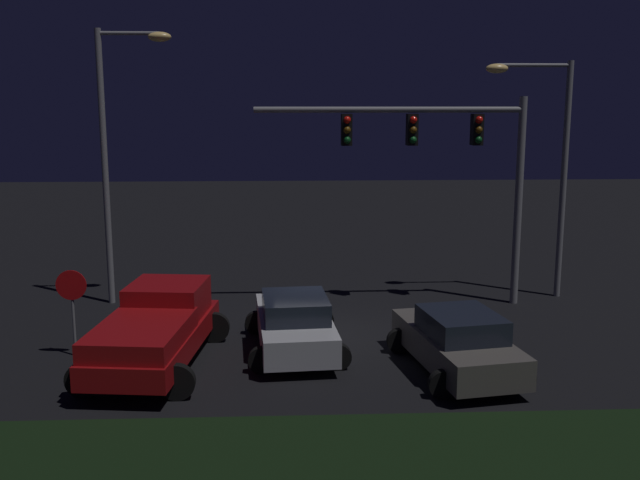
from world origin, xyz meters
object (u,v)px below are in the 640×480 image
Objects in this scene: pickup_truck at (157,325)px; street_lamp_right at (547,149)px; street_lamp_left at (117,136)px; car_sedan at (457,342)px; car_sedan_far at (295,324)px; traffic_signal_gantry at (443,149)px; stop_sign at (72,296)px.

street_lamp_right is at bearing -56.45° from pickup_truck.
street_lamp_left is at bearing -179.34° from street_lamp_right.
pickup_truck reaches higher than car_sedan.
street_lamp_right is at bearing -62.55° from car_sedan_far.
pickup_truck reaches higher than car_sedan_far.
traffic_signal_gantry is at bearing -3.64° from street_lamp_left.
car_sedan is 8.98m from street_lamp_right.
street_lamp_right reaches higher than pickup_truck.
traffic_signal_gantry is at bearing 23.35° from stop_sign.
stop_sign is (-2.20, 0.69, 0.56)m from pickup_truck.
street_lamp_left is at bearing 43.11° from car_sedan_far.
street_lamp_right is (8.15, 5.07, 4.11)m from car_sedan_far.
pickup_truck is 1.21× the size of car_sedan.
stop_sign is at bearing -92.07° from street_lamp_left.
street_lamp_left is (-2.02, 5.71, 4.30)m from pickup_truck.
stop_sign is at bearing 79.14° from pickup_truck.
car_sedan_far is (3.36, 0.80, -0.26)m from pickup_truck.
car_sedan_far is 8.59m from street_lamp_left.
car_sedan_far is at bearing -70.13° from pickup_truck.
street_lamp_left is at bearing 44.91° from car_sedan.
street_lamp_left is 6.26m from stop_sign.
stop_sign is (-5.56, -0.11, 0.82)m from car_sedan_far.
car_sedan is 0.55× the size of street_lamp_left.
stop_sign is at bearing -159.30° from street_lamp_right.
car_sedan is 0.61× the size of street_lamp_right.
stop_sign reaches higher than car_sedan.
traffic_signal_gantry is at bearing -51.57° from car_sedan_far.
street_lamp_left reaches higher than traffic_signal_gantry.
pickup_truck is at bearing -147.50° from traffic_signal_gantry.
pickup_truck is 7.43m from street_lamp_left.
car_sedan is 0.56× the size of traffic_signal_gantry.
traffic_signal_gantry is at bearing -50.97° from pickup_truck.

